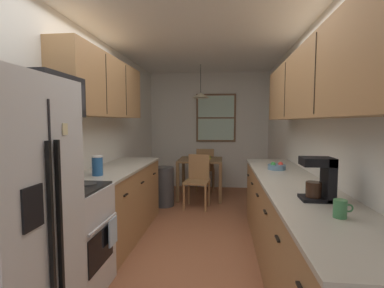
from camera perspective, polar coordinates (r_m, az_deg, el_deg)
The scene contains 23 objects.
ground_plane at distance 3.93m, azimuth 1.22°, elevation -17.43°, with size 12.00×12.00×0.00m, color #995B3D.
wall_left at distance 4.00m, azimuth -18.39°, elevation 1.53°, with size 0.10×9.00×2.55m, color white.
wall_right at distance 3.77m, azimuth 22.14°, elevation 1.26°, with size 0.10×9.00×2.55m, color white.
wall_back at distance 6.29m, azimuth 3.43°, elevation 2.77°, with size 4.40×0.10×2.55m, color white.
ceiling_slab at distance 3.81m, azimuth 1.29°, elevation 21.66°, with size 4.40×9.00×0.08m, color white.
stove_range at distance 2.71m, azimuth -24.48°, elevation -17.44°, with size 0.66×0.65×1.10m.
microwave_over_range at distance 2.59m, azimuth -27.55°, elevation 8.73°, with size 0.39×0.58×0.34m.
counter_left at distance 3.79m, azimuth -14.61°, elevation -11.18°, with size 0.64×1.85×0.90m.
upper_cabinets_left at distance 3.68m, azimuth -17.42°, elevation 10.89°, with size 0.33×1.93×0.72m.
counter_right at distance 2.93m, azimuth 20.05°, elevation -16.05°, with size 0.64×3.34×0.90m.
upper_cabinets_right at distance 2.76m, azimuth 23.96°, elevation 11.34°, with size 0.33×3.02×0.63m.
dining_table at distance 5.41m, azimuth 1.74°, elevation -4.43°, with size 0.83×0.80×0.75m.
dining_chair_near at distance 4.84m, azimuth 1.16°, elevation -7.00°, with size 0.44×0.44×0.90m.
dining_chair_far at distance 6.03m, azimuth 2.66°, elevation -4.71°, with size 0.43×0.43×0.90m.
pendant_light at distance 5.37m, azimuth 1.78°, elevation 9.94°, with size 0.33×0.33×0.63m.
back_window at distance 6.21m, azimuth 4.90°, elevation 5.32°, with size 0.87×0.05×1.05m.
trash_bin at distance 4.97m, azimuth -5.76°, elevation -8.61°, with size 0.35×0.35×0.68m, color #3F3F42.
storage_canister at distance 3.14m, azimuth -18.74°, elevation -4.19°, with size 0.11×0.11×0.21m.
dish_towel at distance 2.69m, azimuth -15.84°, elevation -16.76°, with size 0.02×0.16×0.24m, color silver.
coffee_maker at distance 2.24m, azimuth 24.84°, elevation -6.32°, with size 0.22×0.18×0.31m.
mug_by_coffeemaker at distance 1.92m, azimuth 28.02°, elevation -11.58°, with size 0.11×0.08×0.11m.
fruit_bowl at distance 3.49m, azimuth 16.89°, elevation -4.42°, with size 0.21×0.21×0.09m.
table_serving_bowl at distance 5.42m, azimuth 2.89°, elevation -2.73°, with size 0.20×0.20×0.06m, color #E0D14C.
Camera 1 is at (0.33, -2.63, 1.47)m, focal length 26.14 mm.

